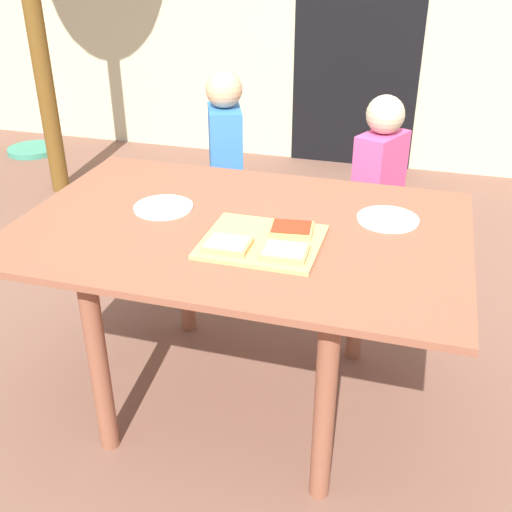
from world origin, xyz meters
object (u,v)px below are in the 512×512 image
object	(u,v)px
dining_table	(241,253)
child_right	(378,191)
garden_hose_coil	(33,150)
plate_white_right	(388,219)
plate_white_left	(163,207)
pizza_slice_near_right	(285,252)
pizza_slice_far_right	(291,229)
cutting_board	(262,242)
child_left	(226,172)
pizza_slice_near_left	(228,245)

from	to	relation	value
dining_table	child_right	xyz separation A→B (m)	(0.37, 0.84, -0.06)
dining_table	garden_hose_coil	xyz separation A→B (m)	(-2.48, 2.30, -0.61)
plate_white_right	plate_white_left	bearing A→B (deg)	-171.13
plate_white_right	garden_hose_coil	bearing A→B (deg)	144.15
pizza_slice_near_right	pizza_slice_far_right	bearing A→B (deg)	96.21
pizza_slice_near_right	cutting_board	bearing A→B (deg)	139.98
dining_table	garden_hose_coil	size ratio (longest dim) A/B	3.77
pizza_slice_near_right	child_left	size ratio (longest dim) A/B	0.13
pizza_slice_far_right	child_right	bearing A→B (deg)	77.49
plate_white_left	pizza_slice_near_right	bearing A→B (deg)	-25.80
child_left	garden_hose_coil	distance (m)	2.72
pizza_slice_near_right	plate_white_right	world-z (taller)	pizza_slice_near_right
cutting_board	plate_white_right	xyz separation A→B (m)	(0.36, 0.28, -0.00)
cutting_board	plate_white_left	size ratio (longest dim) A/B	1.75
cutting_board	pizza_slice_near_left	size ratio (longest dim) A/B	2.65
dining_table	garden_hose_coil	distance (m)	3.44
child_right	dining_table	bearing A→B (deg)	-113.98
pizza_slice_near_left	plate_white_right	bearing A→B (deg)	39.07
garden_hose_coil	pizza_slice_far_right	bearing A→B (deg)	-41.24
child_left	child_right	xyz separation A→B (m)	(0.69, 0.07, -0.04)
pizza_slice_near_right	pizza_slice_far_right	world-z (taller)	same
cutting_board	plate_white_left	xyz separation A→B (m)	(-0.41, 0.16, -0.00)
cutting_board	garden_hose_coil	size ratio (longest dim) A/B	0.93
pizza_slice_near_right	plate_white_right	bearing A→B (deg)	53.26
pizza_slice_near_right	plate_white_left	distance (m)	0.55
dining_table	pizza_slice_near_right	world-z (taller)	pizza_slice_near_right
dining_table	plate_white_right	xyz separation A→B (m)	(0.46, 0.17, 0.11)
child_left	child_right	world-z (taller)	child_left
plate_white_right	child_left	distance (m)	0.99
pizza_slice_far_right	plate_white_left	distance (m)	0.49
pizza_slice_near_right	garden_hose_coil	xyz separation A→B (m)	(-2.68, 2.49, -0.74)
plate_white_left	child_left	distance (m)	0.73
pizza_slice_far_right	plate_white_left	xyz separation A→B (m)	(-0.48, 0.08, -0.02)
pizza_slice_far_right	pizza_slice_near_left	bearing A→B (deg)	-135.49
dining_table	pizza_slice_far_right	distance (m)	0.22
plate_white_left	child_right	size ratio (longest dim) A/B	0.21
pizza_slice_near_left	pizza_slice_far_right	distance (m)	0.23
cutting_board	child_left	xyz separation A→B (m)	(-0.42, 0.88, -0.13)
pizza_slice_far_right	plate_white_right	xyz separation A→B (m)	(0.29, 0.20, -0.02)
plate_white_right	dining_table	bearing A→B (deg)	-159.82
pizza_slice_near_right	garden_hose_coil	distance (m)	3.73
dining_table	child_right	size ratio (longest dim) A/B	1.49
pizza_slice_far_right	child_right	size ratio (longest dim) A/B	0.15
plate_white_right	child_right	bearing A→B (deg)	97.83
pizza_slice_near_left	child_left	distance (m)	1.03
pizza_slice_far_right	garden_hose_coil	bearing A→B (deg)	138.76
cutting_board	plate_white_left	world-z (taller)	cutting_board
child_left	garden_hose_coil	bearing A→B (deg)	144.77
dining_table	pizza_slice_near_left	xyz separation A→B (m)	(0.02, -0.19, 0.13)
child_right	garden_hose_coil	bearing A→B (deg)	152.90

